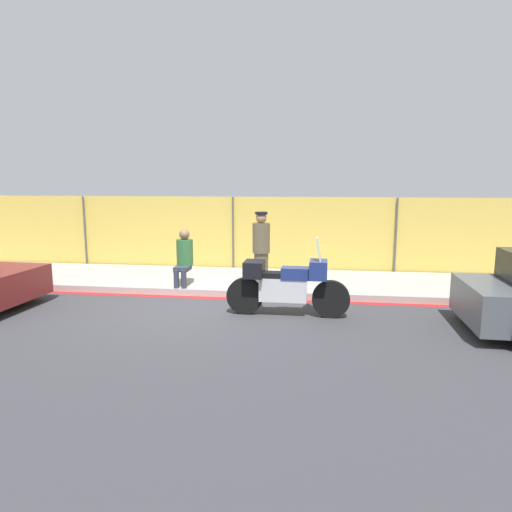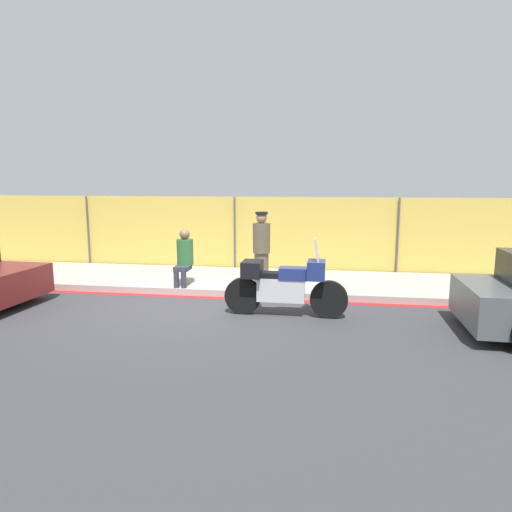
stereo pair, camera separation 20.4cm
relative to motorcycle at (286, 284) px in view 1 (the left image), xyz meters
The scene contains 7 objects.
ground_plane 1.84m from the motorcycle, behind, with size 120.00×120.00×0.00m, color #38383D.
sidewalk 3.08m from the motorcycle, 124.57° to the left, with size 31.81×2.68×0.15m.
curb_paint_stripe 2.11m from the motorcycle, 148.17° to the left, with size 31.81×0.18×0.01m.
storefront_fence 4.31m from the motorcycle, 113.67° to the left, with size 30.22×0.17×2.07m.
motorcycle is the anchor object (origin of this frame).
officer_standing 2.35m from the motorcycle, 108.84° to the left, with size 0.41×0.41×1.64m.
person_seated_on_curb 2.93m from the motorcycle, 146.56° to the left, with size 0.38×0.66×1.27m.
Camera 1 is at (2.29, -8.51, 2.49)m, focal length 32.00 mm.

